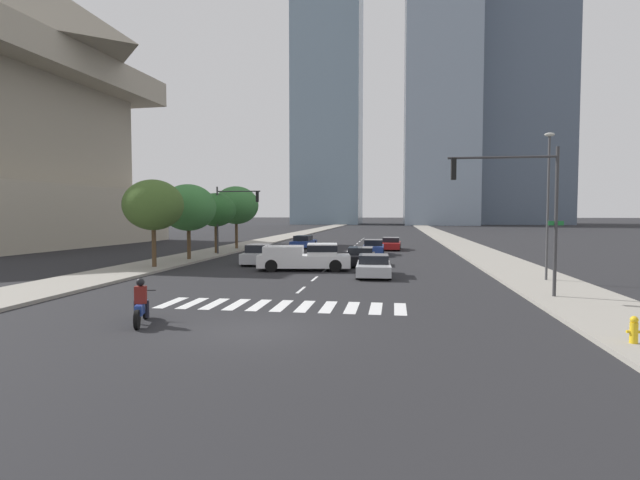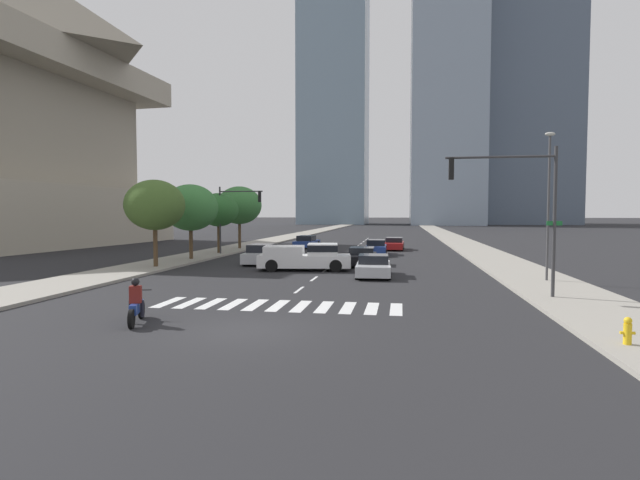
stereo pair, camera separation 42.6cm
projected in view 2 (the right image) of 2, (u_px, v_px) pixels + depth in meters
name	position (u px, v px, depth m)	size (l,w,h in m)	color
ground_plane	(246.00, 330.00, 15.14)	(800.00, 800.00, 0.00)	#232326
sidewalk_east	(483.00, 254.00, 42.81)	(4.00, 260.00, 0.15)	gray
sidewalk_west	(225.00, 250.00, 46.58)	(4.00, 260.00, 0.15)	gray
crosswalk_near	(278.00, 306.00, 19.12)	(9.45, 2.41, 0.01)	silver
lane_divider_center	(351.00, 251.00, 46.72)	(0.14, 50.00, 0.01)	silver
motorcycle_lead	(136.00, 305.00, 16.02)	(0.96, 2.08, 1.49)	black
pickup_truck	(309.00, 257.00, 30.91)	(5.92, 2.80, 1.67)	silver
sedan_black_0	(362.00, 257.00, 34.11)	(1.97, 4.73, 1.21)	black
sedan_blue_1	(376.00, 248.00, 42.51)	(1.81, 4.50, 1.29)	navy
sedan_red_2	(394.00, 244.00, 48.34)	(1.93, 4.61, 1.20)	maroon
sedan_silver_3	(373.00, 266.00, 28.00)	(2.05, 4.32, 1.21)	#B7BABF
sedan_blue_4	(307.00, 242.00, 51.29)	(2.06, 4.82, 1.26)	navy
sedan_silver_5	(262.00, 255.00, 34.97)	(1.95, 4.62, 1.39)	#B7BABF
fire_hydrant	(628.00, 331.00, 12.88)	(0.36, 0.20, 0.72)	gold
traffic_signal_near	(514.00, 194.00, 20.30)	(4.64, 0.28, 6.10)	#333335
traffic_signal_far	(236.00, 208.00, 41.73)	(4.02, 0.28, 5.63)	#333335
street_lamp_east	(549.00, 195.00, 25.03)	(0.50, 0.24, 7.46)	#3F3F42
street_tree_nearest	(155.00, 205.00, 31.67)	(3.78, 3.78, 5.54)	#4C3823
street_tree_second	(191.00, 208.00, 37.05)	(4.07, 4.07, 5.56)	#4C3823
street_tree_third	(219.00, 210.00, 42.74)	(3.38, 3.38, 5.14)	#4C3823
street_tree_fourth	(239.00, 205.00, 48.20)	(4.30, 4.30, 6.01)	#4C3823
office_tower_left_skyline	(334.00, 39.00, 162.27)	(21.56, 21.67, 129.45)	#7A93A8
office_tower_center_skyline	(447.00, 33.00, 151.13)	(21.23, 27.36, 117.64)	#8C9EB2
office_tower_right_skyline	(527.00, 62.00, 162.92)	(28.35, 29.36, 116.52)	slate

